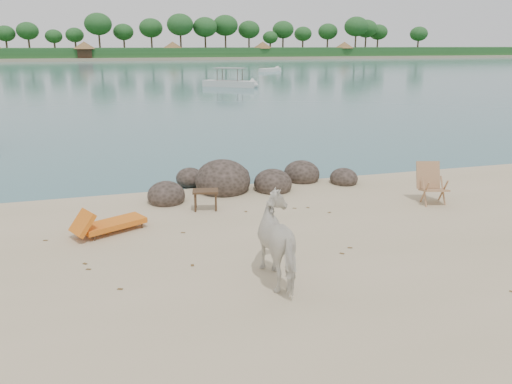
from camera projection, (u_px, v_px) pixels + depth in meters
water at (124, 67)px, 92.16m from camera, size 400.00×400.00×0.00m
far_shore at (116, 57)px, 165.84m from camera, size 420.00×90.00×1.40m
far_scenery at (117, 48)px, 134.28m from camera, size 420.00×18.00×9.50m
boulders at (242, 182)px, 14.59m from camera, size 6.32×2.79×1.20m
cow at (284, 242)px, 8.79m from camera, size 0.89×1.80×1.49m
side_table at (206, 201)px, 12.68m from camera, size 0.71×0.53×0.52m
lounge_chair at (113, 221)px, 11.21m from camera, size 1.85×1.33×0.53m
deck_chair at (435, 185)px, 13.11m from camera, size 0.84×0.89×1.07m
boat_mid at (230, 71)px, 49.68m from camera, size 5.76×4.92×3.02m
boat_far at (270, 69)px, 78.02m from camera, size 4.76×3.96×0.59m
dead_leaves at (240, 249)px, 10.34m from camera, size 8.07×6.87×0.00m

